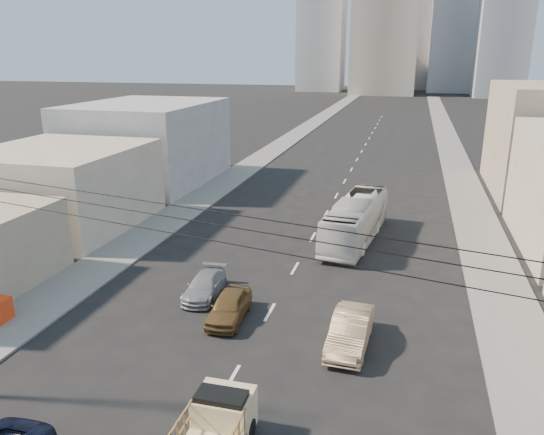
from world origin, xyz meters
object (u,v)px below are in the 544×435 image
at_px(flatbed_pickup, 213,431).
at_px(sedan_tan, 350,331).
at_px(city_bus, 356,220).
at_px(sedan_brown, 229,306).
at_px(sedan_grey, 205,286).

bearing_deg(flatbed_pickup, sedan_tan, 67.02).
height_order(city_bus, sedan_brown, city_bus).
bearing_deg(flatbed_pickup, sedan_grey, 113.00).
height_order(flatbed_pickup, city_bus, city_bus).
xyz_separation_m(sedan_brown, sedan_tan, (6.11, -1.03, 0.08)).
relative_size(city_bus, sedan_tan, 2.35).
distance_m(city_bus, sedan_tan, 14.44).
distance_m(flatbed_pickup, sedan_brown, 9.58).
bearing_deg(sedan_tan, city_bus, 97.72).
bearing_deg(sedan_grey, sedan_tan, -24.95).
xyz_separation_m(city_bus, sedan_grey, (-6.93, -11.18, -0.92)).
height_order(sedan_tan, sedan_grey, sedan_tan).
xyz_separation_m(city_bus, sedan_tan, (1.34, -14.36, -0.75)).
height_order(city_bus, sedan_tan, city_bus).
relative_size(city_bus, sedan_brown, 2.70).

